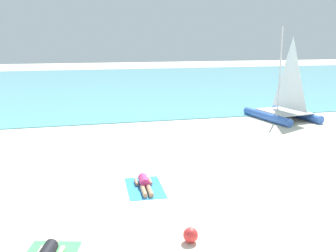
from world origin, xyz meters
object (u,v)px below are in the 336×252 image
(sailboat_blue, at_px, (284,106))
(beach_ball, at_px, (191,235))
(sunbather_right, at_px, (144,183))
(towel_right, at_px, (145,188))

(sailboat_blue, xyz_separation_m, beach_ball, (-9.48, -11.93, -0.61))
(sailboat_blue, height_order, sunbather_right, sailboat_blue)
(sailboat_blue, height_order, beach_ball, sailboat_blue)
(sailboat_blue, xyz_separation_m, sunbather_right, (-9.83, -8.35, -0.65))
(towel_right, distance_m, sunbather_right, 0.14)
(sailboat_blue, distance_m, sunbather_right, 12.91)
(towel_right, distance_m, beach_ball, 3.54)
(sailboat_blue, relative_size, towel_right, 2.76)
(sunbather_right, distance_m, beach_ball, 3.60)
(towel_right, bearing_deg, sunbather_right, 86.28)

